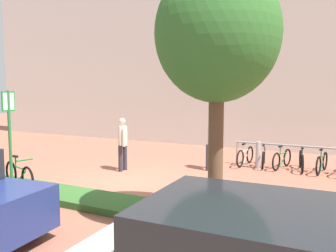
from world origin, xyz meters
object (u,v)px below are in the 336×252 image
person_shirt_blue (212,140)px  bike_rack_cluster (292,159)px  bike_at_sign (19,175)px  parking_sign_post (9,125)px  tree_sidewalk (217,35)px  person_shirt_white (123,141)px  bollard_steel (258,155)px

person_shirt_blue → bike_rack_cluster: bearing=27.8°
person_shirt_blue → bike_at_sign: bearing=-131.3°
parking_sign_post → tree_sidewalk: bearing=-1.0°
bike_at_sign → person_shirt_white: person_shirt_white is taller
bike_rack_cluster → person_shirt_blue: size_ratio=2.19×
bike_at_sign → bike_rack_cluster: 8.37m
parking_sign_post → bike_at_sign: parking_sign_post is taller
tree_sidewalk → person_shirt_white: 5.97m
bike_rack_cluster → person_shirt_white: person_shirt_white is taller
bollard_steel → person_shirt_blue: (-1.31, -0.92, 0.53)m
bollard_steel → tree_sidewalk: bearing=-85.4°
bollard_steel → person_shirt_white: (-3.85, -2.35, 0.53)m
tree_sidewalk → person_shirt_blue: tree_sidewalk is taller
bike_rack_cluster → bollard_steel: bearing=-162.9°
bike_at_sign → bollard_steel: size_ratio=1.81×
tree_sidewalk → bike_at_sign: tree_sidewalk is taller
parking_sign_post → person_shirt_white: (1.40, 3.13, -0.71)m
bike_at_sign → parking_sign_post: bearing=-114.9°
parking_sign_post → bike_at_sign: size_ratio=1.60×
parking_sign_post → person_shirt_white: parking_sign_post is taller
parking_sign_post → person_shirt_white: size_ratio=1.51×
bike_at_sign → bollard_steel: 7.41m
bike_at_sign → person_shirt_blue: size_ratio=0.95×
tree_sidewalk → bollard_steel: size_ratio=5.41×
bike_rack_cluster → person_shirt_white: 5.60m
person_shirt_white → person_shirt_blue: size_ratio=1.00×
bollard_steel → person_shirt_blue: bearing=-145.0°
person_shirt_white → person_shirt_blue: same height
tree_sidewalk → bike_at_sign: size_ratio=3.00×
bike_at_sign → bike_rack_cluster: (6.20, 5.63, -0.00)m
parking_sign_post → person_shirt_blue: bearing=49.2°
bollard_steel → bike_at_sign: bearing=-134.2°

